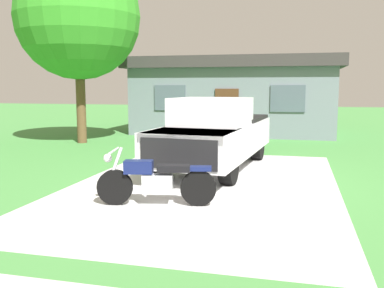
% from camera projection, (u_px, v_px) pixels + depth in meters
% --- Properties ---
extents(ground_plane, '(80.00, 80.00, 0.00)m').
position_uv_depth(ground_plane, '(205.00, 185.00, 9.59)').
color(ground_plane, '#458740').
extents(driveway_pad, '(5.75, 8.99, 0.01)m').
position_uv_depth(driveway_pad, '(205.00, 184.00, 9.59)').
color(driveway_pad, beige).
rests_on(driveway_pad, ground).
extents(motorcycle, '(2.19, 0.80, 1.09)m').
position_uv_depth(motorcycle, '(155.00, 180.00, 7.86)').
color(motorcycle, black).
rests_on(motorcycle, ground).
extents(pickup_truck, '(2.49, 5.77, 1.90)m').
position_uv_depth(pickup_truck, '(216.00, 133.00, 11.47)').
color(pickup_truck, black).
rests_on(pickup_truck, ground).
extents(shade_tree, '(4.70, 4.70, 7.15)m').
position_uv_depth(shade_tree, '(78.00, 17.00, 16.12)').
color(shade_tree, brown).
rests_on(shade_tree, ground).
extents(neighbor_house, '(9.60, 5.60, 3.50)m').
position_uv_depth(neighbor_house, '(235.00, 95.00, 20.49)').
color(neighbor_house, slate).
rests_on(neighbor_house, ground).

